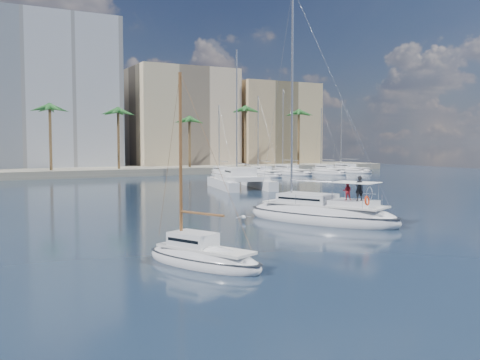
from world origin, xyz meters
TOP-DOWN VIEW (x-y plane):
  - ground at (0.00, 0.00)m, footprint 160.00×160.00m
  - quay at (0.00, 61.00)m, footprint 120.00×14.00m
  - building_beige at (22.00, 70.00)m, footprint 20.00×14.00m
  - building_tan_right at (42.00, 68.00)m, footprint 18.00×12.00m
  - palm_centre at (0.00, 57.00)m, footprint 3.60×3.60m
  - palm_right at (34.00, 57.00)m, footprint 3.60×3.60m
  - main_sloop at (4.01, -0.38)m, footprint 8.22×12.03m
  - small_sloop at (-8.72, -8.56)m, footprint 4.47×6.65m
  - catamaran at (12.08, 26.40)m, footprint 8.17×12.49m
  - seagull at (-0.65, 2.40)m, footprint 1.23×0.53m
  - moored_yacht_a at (20.00, 47.00)m, footprint 3.37×9.52m
  - moored_yacht_b at (26.50, 45.00)m, footprint 3.32×10.83m
  - moored_yacht_c at (33.00, 47.00)m, footprint 3.98×12.33m
  - moored_yacht_d at (39.50, 45.00)m, footprint 3.52×9.55m
  - moored_yacht_e at (46.00, 47.00)m, footprint 4.61×11.11m

SIDE VIEW (x-z plane):
  - ground at x=0.00m, z-range 0.00..0.00m
  - moored_yacht_a at x=20.00m, z-range -5.95..5.95m
  - moored_yacht_b at x=26.50m, z-range -6.86..6.86m
  - moored_yacht_c at x=33.00m, z-range -7.77..7.77m
  - moored_yacht_d at x=39.50m, z-range -5.95..5.95m
  - moored_yacht_e at x=46.00m, z-range -6.86..6.86m
  - seagull at x=-0.65m, z-range 0.19..0.42m
  - small_sloop at x=-8.72m, z-range -4.23..4.97m
  - main_sloop at x=4.01m, z-range -8.05..9.11m
  - quay at x=0.00m, z-range 0.00..1.20m
  - catamaran at x=12.08m, z-range -7.28..9.55m
  - building_tan_right at x=42.00m, z-range 0.00..18.00m
  - building_beige at x=22.00m, z-range 0.00..20.00m
  - palm_centre at x=0.00m, z-range 4.13..16.43m
  - palm_right at x=34.00m, z-range 4.13..16.43m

